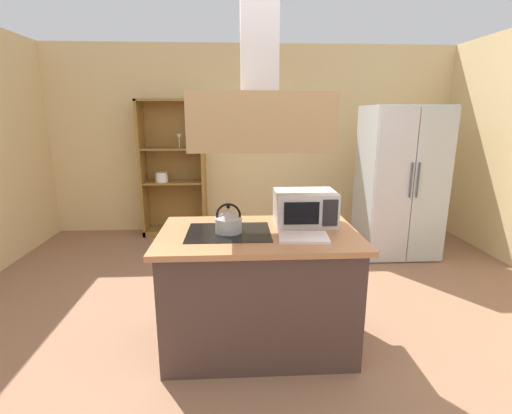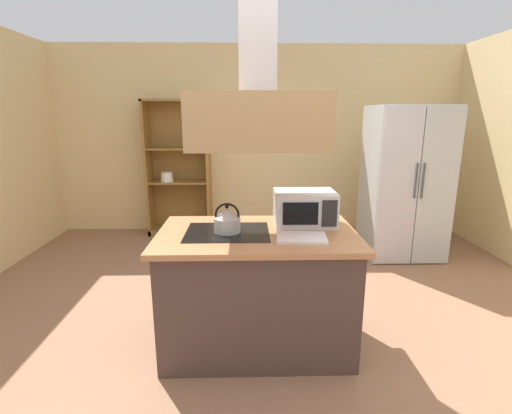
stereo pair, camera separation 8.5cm
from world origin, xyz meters
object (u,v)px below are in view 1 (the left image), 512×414
cutting_board (303,237)px  microwave (305,208)px  kettle (229,220)px  dish_cabinet (174,176)px  refrigerator (399,182)px

cutting_board → microwave: microwave is taller
kettle → cutting_board: 0.55m
dish_cabinet → kettle: dish_cabinet is taller
dish_cabinet → kettle: size_ratio=9.01×
dish_cabinet → refrigerator: bearing=-19.0°
cutting_board → microwave: (0.07, 0.35, 0.12)m
cutting_board → microwave: size_ratio=0.74×
cutting_board → kettle: bearing=162.4°
refrigerator → dish_cabinet: dish_cabinet is taller
cutting_board → microwave: bearing=78.7°
microwave → dish_cabinet: bearing=118.1°
kettle → cutting_board: size_ratio=0.63×
kettle → cutting_board: (0.52, -0.16, -0.08)m
dish_cabinet → microwave: 3.04m
dish_cabinet → cutting_board: 3.32m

